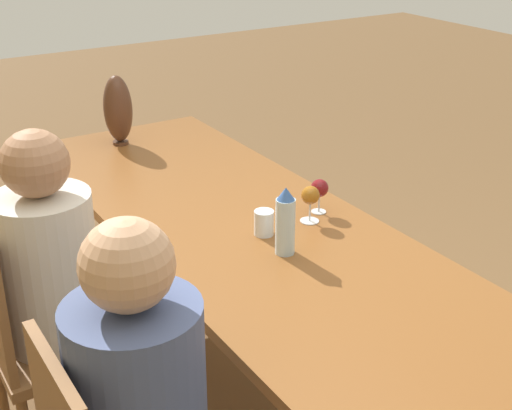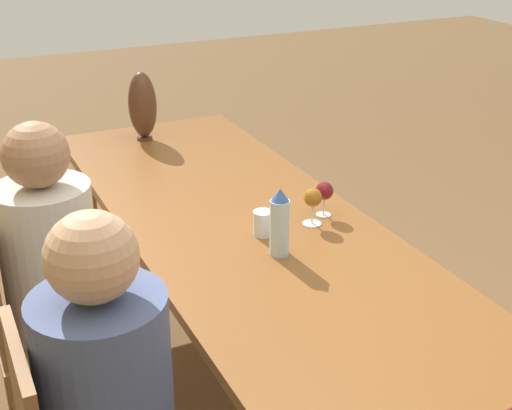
{
  "view_description": "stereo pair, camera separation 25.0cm",
  "coord_description": "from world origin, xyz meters",
  "px_view_note": "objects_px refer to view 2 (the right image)",
  "views": [
    {
      "loc": [
        -1.72,
        1.2,
        1.9
      ],
      "look_at": [
        0.22,
        0.0,
        0.86
      ],
      "focal_mm": 50.0,
      "sensor_mm": 36.0,
      "label": 1
    },
    {
      "loc": [
        -1.84,
        0.99,
        1.9
      ],
      "look_at": [
        0.22,
        0.0,
        0.86
      ],
      "focal_mm": 50.0,
      "sensor_mm": 36.0,
      "label": 2
    }
  ],
  "objects_px": {
    "person_near": "(113,405)",
    "person_far": "(56,275)",
    "water_tumbler": "(263,223)",
    "vase": "(143,105)",
    "wine_glass_2": "(313,199)",
    "chair_far": "(38,322)",
    "water_bottle": "(280,223)",
    "wine_glass_1": "(324,192)"
  },
  "relations": [
    {
      "from": "wine_glass_1",
      "to": "person_far",
      "type": "relative_size",
      "value": 0.11
    },
    {
      "from": "chair_far",
      "to": "person_near",
      "type": "bearing_deg",
      "value": -173.51
    },
    {
      "from": "water_tumbler",
      "to": "wine_glass_1",
      "type": "bearing_deg",
      "value": -80.0
    },
    {
      "from": "person_near",
      "to": "person_far",
      "type": "relative_size",
      "value": 1.0
    },
    {
      "from": "person_near",
      "to": "person_far",
      "type": "distance_m",
      "value": 0.74
    },
    {
      "from": "person_near",
      "to": "wine_glass_2",
      "type": "bearing_deg",
      "value": -59.92
    },
    {
      "from": "water_bottle",
      "to": "wine_glass_1",
      "type": "height_order",
      "value": "water_bottle"
    },
    {
      "from": "water_tumbler",
      "to": "chair_far",
      "type": "bearing_deg",
      "value": 73.65
    },
    {
      "from": "chair_far",
      "to": "person_far",
      "type": "bearing_deg",
      "value": -90.0
    },
    {
      "from": "wine_glass_2",
      "to": "person_near",
      "type": "xyz_separation_m",
      "value": [
        -0.52,
        0.89,
        -0.22
      ]
    },
    {
      "from": "person_near",
      "to": "person_far",
      "type": "xyz_separation_m",
      "value": [
        0.74,
        0.0,
        0.01
      ]
    },
    {
      "from": "water_bottle",
      "to": "person_near",
      "type": "height_order",
      "value": "person_near"
    },
    {
      "from": "water_tumbler",
      "to": "person_far",
      "type": "distance_m",
      "value": 0.74
    },
    {
      "from": "wine_glass_1",
      "to": "person_near",
      "type": "bearing_deg",
      "value": 120.21
    },
    {
      "from": "vase",
      "to": "person_far",
      "type": "relative_size",
      "value": 0.27
    },
    {
      "from": "water_bottle",
      "to": "person_near",
      "type": "relative_size",
      "value": 0.2
    },
    {
      "from": "person_near",
      "to": "water_tumbler",
      "type": "bearing_deg",
      "value": -53.33
    },
    {
      "from": "wine_glass_2",
      "to": "chair_far",
      "type": "xyz_separation_m",
      "value": [
        0.23,
        0.97,
        -0.38
      ]
    },
    {
      "from": "water_tumbler",
      "to": "vase",
      "type": "bearing_deg",
      "value": 3.29
    },
    {
      "from": "water_tumbler",
      "to": "chair_far",
      "type": "relative_size",
      "value": 0.1
    },
    {
      "from": "water_bottle",
      "to": "wine_glass_1",
      "type": "relative_size",
      "value": 1.8
    },
    {
      "from": "vase",
      "to": "wine_glass_2",
      "type": "relative_size",
      "value": 2.39
    },
    {
      "from": "water_tumbler",
      "to": "person_near",
      "type": "distance_m",
      "value": 0.88
    },
    {
      "from": "water_bottle",
      "to": "wine_glass_2",
      "type": "distance_m",
      "value": 0.26
    },
    {
      "from": "wine_glass_1",
      "to": "water_bottle",
      "type": "bearing_deg",
      "value": 124.84
    },
    {
      "from": "wine_glass_2",
      "to": "person_far",
      "type": "relative_size",
      "value": 0.11
    },
    {
      "from": "vase",
      "to": "person_far",
      "type": "height_order",
      "value": "person_far"
    },
    {
      "from": "wine_glass_1",
      "to": "wine_glass_2",
      "type": "relative_size",
      "value": 0.95
    },
    {
      "from": "water_tumbler",
      "to": "person_near",
      "type": "bearing_deg",
      "value": 126.67
    },
    {
      "from": "wine_glass_2",
      "to": "person_far",
      "type": "distance_m",
      "value": 0.94
    },
    {
      "from": "chair_far",
      "to": "person_far",
      "type": "distance_m",
      "value": 0.19
    },
    {
      "from": "wine_glass_1",
      "to": "person_far",
      "type": "height_order",
      "value": "person_far"
    },
    {
      "from": "water_tumbler",
      "to": "person_near",
      "type": "xyz_separation_m",
      "value": [
        -0.51,
        0.69,
        -0.16
      ]
    },
    {
      "from": "water_tumbler",
      "to": "vase",
      "type": "xyz_separation_m",
      "value": [
        1.17,
        0.07,
        0.13
      ]
    },
    {
      "from": "water_tumbler",
      "to": "wine_glass_2",
      "type": "xyz_separation_m",
      "value": [
        0.0,
        -0.2,
        0.05
      ]
    },
    {
      "from": "vase",
      "to": "wine_glass_1",
      "type": "bearing_deg",
      "value": -162.95
    },
    {
      "from": "chair_far",
      "to": "water_bottle",
      "type": "bearing_deg",
      "value": -116.59
    },
    {
      "from": "wine_glass_1",
      "to": "person_near",
      "type": "height_order",
      "value": "person_near"
    },
    {
      "from": "wine_glass_2",
      "to": "vase",
      "type": "bearing_deg",
      "value": 12.89
    },
    {
      "from": "person_near",
      "to": "person_far",
      "type": "height_order",
      "value": "person_far"
    },
    {
      "from": "chair_far",
      "to": "vase",
      "type": "bearing_deg",
      "value": -37.01
    },
    {
      "from": "vase",
      "to": "person_near",
      "type": "height_order",
      "value": "person_near"
    }
  ]
}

